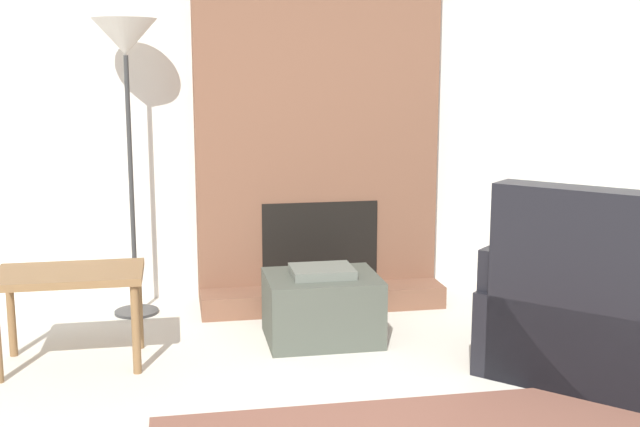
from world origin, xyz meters
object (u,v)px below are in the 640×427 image
(ottoman, at_px, (322,306))
(side_table, at_px, (70,284))
(armchair, at_px, (591,316))
(floor_lamp_left, at_px, (126,54))

(ottoman, bearing_deg, side_table, -173.82)
(armchair, bearing_deg, floor_lamp_left, 13.29)
(armchair, bearing_deg, side_table, 32.46)
(armchair, distance_m, floor_lamp_left, 3.09)
(ottoman, bearing_deg, armchair, -31.73)
(armchair, relative_size, side_table, 1.74)
(armchair, distance_m, side_table, 2.72)
(ottoman, xyz_separation_m, side_table, (-1.39, -0.15, 0.24))
(ottoman, height_order, floor_lamp_left, floor_lamp_left)
(armchair, xyz_separation_m, floor_lamp_left, (-2.35, 1.50, 1.34))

